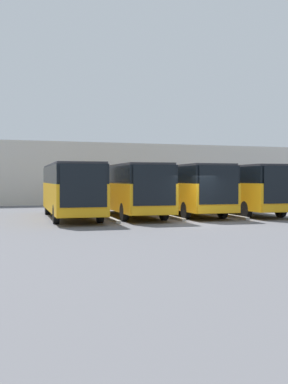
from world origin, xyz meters
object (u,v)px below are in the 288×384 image
bus_0 (239,187)px  bus_1 (185,187)px  bus_2 (130,188)px  bus_3 (71,188)px

bus_0 → bus_1: (3.75, -0.41, 0.00)m
bus_1 → bus_2: same height
bus_0 → bus_3: 11.26m
bus_1 → bus_2: size_ratio=1.00×
bus_1 → bus_0: bearing=178.4°
bus_0 → bus_1: bearing=-1.6°
bus_1 → bus_3: 7.52m
bus_3 → bus_0: bearing=-175.7°
bus_0 → bus_3: (11.26, -0.05, 0.00)m
bus_1 → bus_3: same height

